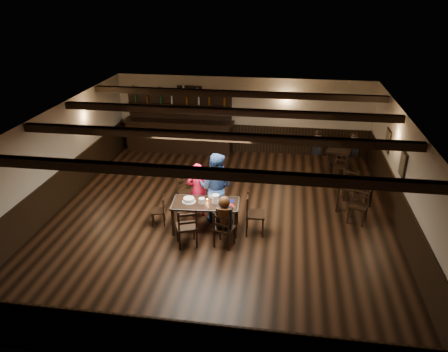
# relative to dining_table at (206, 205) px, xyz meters

# --- Properties ---
(ground) EXTENTS (10.00, 10.00, 0.00)m
(ground) POSITION_rel_dining_table_xyz_m (0.28, 0.65, -0.68)
(ground) COLOR black
(ground) RESTS_ON ground
(room_shell) EXTENTS (9.02, 10.02, 2.71)m
(room_shell) POSITION_rel_dining_table_xyz_m (0.29, 0.69, 1.07)
(room_shell) COLOR beige
(room_shell) RESTS_ON ground
(dining_table) EXTENTS (1.70, 0.94, 0.75)m
(dining_table) POSITION_rel_dining_table_xyz_m (0.00, 0.00, 0.00)
(dining_table) COLOR black
(dining_table) RESTS_ON ground
(chair_near_left) EXTENTS (0.60, 0.59, 1.00)m
(chair_near_left) POSITION_rel_dining_table_xyz_m (-0.28, -0.84, -0.09)
(chair_near_left) COLOR black
(chair_near_left) RESTS_ON ground
(chair_near_right) EXTENTS (0.52, 0.51, 0.92)m
(chair_near_right) POSITION_rel_dining_table_xyz_m (0.54, -0.72, -0.14)
(chair_near_right) COLOR black
(chair_near_right) RESTS_ON ground
(chair_end_left) EXTENTS (0.41, 0.42, 0.77)m
(chair_end_left) POSITION_rel_dining_table_xyz_m (-1.18, 0.09, -0.23)
(chair_end_left) COLOR black
(chair_end_left) RESTS_ON ground
(chair_end_right) EXTENTS (0.49, 0.51, 1.03)m
(chair_end_right) POSITION_rel_dining_table_xyz_m (1.14, 0.02, -0.07)
(chair_end_right) COLOR black
(chair_end_right) RESTS_ON ground
(chair_far_pushed) EXTENTS (0.48, 0.48, 0.77)m
(chair_far_pushed) POSITION_rel_dining_table_xyz_m (-0.85, 1.26, -0.23)
(chair_far_pushed) COLOR black
(chair_far_pushed) RESTS_ON ground
(woman_pink) EXTENTS (0.63, 0.52, 1.50)m
(woman_pink) POSITION_rel_dining_table_xyz_m (-0.34, 0.66, 0.07)
(woman_pink) COLOR #E61745
(woman_pink) RESTS_ON ground
(man_blue) EXTENTS (1.02, 0.86, 1.86)m
(man_blue) POSITION_rel_dining_table_xyz_m (0.17, 0.51, 0.25)
(man_blue) COLOR navy
(man_blue) RESTS_ON ground
(seated_person) EXTENTS (0.35, 0.53, 0.87)m
(seated_person) POSITION_rel_dining_table_xyz_m (0.56, -0.67, 0.17)
(seated_person) COLOR black
(seated_person) RESTS_ON ground
(cake) EXTENTS (0.34, 0.34, 0.10)m
(cake) POSITION_rel_dining_table_xyz_m (-0.41, -0.01, 0.12)
(cake) COLOR white
(cake) RESTS_ON dining_table
(plate_stack_a) EXTENTS (0.15, 0.15, 0.14)m
(plate_stack_a) POSITION_rel_dining_table_xyz_m (-0.08, -0.05, 0.15)
(plate_stack_a) COLOR white
(plate_stack_a) RESTS_ON dining_table
(plate_stack_b) EXTENTS (0.18, 0.18, 0.22)m
(plate_stack_b) POSITION_rel_dining_table_xyz_m (0.25, 0.03, 0.18)
(plate_stack_b) COLOR white
(plate_stack_b) RESTS_ON dining_table
(tea_light) EXTENTS (0.04, 0.04, 0.06)m
(tea_light) POSITION_rel_dining_table_xyz_m (0.02, 0.12, 0.10)
(tea_light) COLOR #A5A8AD
(tea_light) RESTS_ON dining_table
(salt_shaker) EXTENTS (0.04, 0.04, 0.09)m
(salt_shaker) POSITION_rel_dining_table_xyz_m (0.31, -0.03, 0.12)
(salt_shaker) COLOR silver
(salt_shaker) RESTS_ON dining_table
(pepper_shaker) EXTENTS (0.04, 0.04, 0.10)m
(pepper_shaker) POSITION_rel_dining_table_xyz_m (0.41, -0.09, 0.13)
(pepper_shaker) COLOR #A5A8AD
(pepper_shaker) RESTS_ON dining_table
(drink_glass) EXTENTS (0.07, 0.07, 0.11)m
(drink_glass) POSITION_rel_dining_table_xyz_m (0.28, 0.15, 0.13)
(drink_glass) COLOR silver
(drink_glass) RESTS_ON dining_table
(menu_red) EXTENTS (0.41, 0.37, 0.00)m
(menu_red) POSITION_rel_dining_table_xyz_m (0.55, -0.10, 0.08)
(menu_red) COLOR maroon
(menu_red) RESTS_ON dining_table
(menu_blue) EXTENTS (0.32, 0.26, 0.00)m
(menu_blue) POSITION_rel_dining_table_xyz_m (0.55, 0.18, 0.08)
(menu_blue) COLOR #0F114C
(menu_blue) RESTS_ON dining_table
(bar_counter) EXTENTS (3.97, 0.70, 2.20)m
(bar_counter) POSITION_rel_dining_table_xyz_m (-1.99, 5.37, 0.05)
(bar_counter) COLOR black
(bar_counter) RESTS_ON ground
(back_table_a) EXTENTS (1.13, 1.13, 0.75)m
(back_table_a) POSITION_rel_dining_table_xyz_m (3.79, 1.65, -0.02)
(back_table_a) COLOR black
(back_table_a) RESTS_ON ground
(back_table_b) EXTENTS (0.91, 0.91, 0.75)m
(back_table_b) POSITION_rel_dining_table_xyz_m (3.58, 4.31, -0.03)
(back_table_b) COLOR black
(back_table_b) RESTS_ON ground
(bg_patron_left) EXTENTS (0.24, 0.39, 0.80)m
(bg_patron_left) POSITION_rel_dining_table_xyz_m (2.89, 4.57, 0.19)
(bg_patron_left) COLOR black
(bg_patron_left) RESTS_ON ground
(bg_patron_right) EXTENTS (0.30, 0.42, 0.79)m
(bg_patron_right) POSITION_rel_dining_table_xyz_m (4.05, 4.57, 0.18)
(bg_patron_right) COLOR black
(bg_patron_right) RESTS_ON ground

